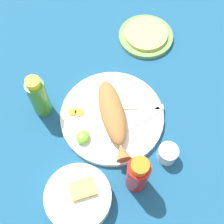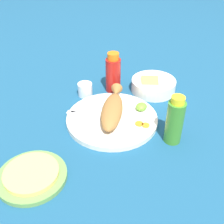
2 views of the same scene
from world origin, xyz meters
TOP-DOWN VIEW (x-y plane):
  - ground_plane at (0.00, 0.00)m, footprint 4.00×4.00m
  - main_plate at (0.00, 0.00)m, footprint 0.31×0.31m
  - fried_fish at (-0.01, -0.01)m, footprint 0.25×0.18m
  - fork_near at (0.05, -0.06)m, footprint 0.07×0.18m
  - fork_far at (-0.00, -0.08)m, footprint 0.15×0.13m
  - carrot_slice_near at (-0.02, 0.10)m, footprint 0.03×0.03m
  - carrot_slice_mid at (-0.03, 0.12)m, footprint 0.03×0.03m
  - lime_wedge_main at (-0.10, 0.06)m, footprint 0.04×0.04m
  - hot_sauce_bottle_red at (-0.17, -0.12)m, footprint 0.06×0.06m
  - hot_sauce_bottle_green at (-0.03, 0.21)m, footprint 0.05×0.05m
  - salt_cup at (-0.07, -0.18)m, footprint 0.06×0.06m
  - guacamole_bowl at (-0.26, 0.01)m, footprint 0.17×0.17m
  - tortilla_plate at (0.33, -0.02)m, footprint 0.19×0.19m
  - tortilla_stack at (0.33, -0.02)m, footprint 0.15×0.15m

SIDE VIEW (x-z plane):
  - ground_plane at x=0.00m, z-range 0.00..0.00m
  - tortilla_plate at x=0.33m, z-range 0.00..0.01m
  - main_plate at x=0.00m, z-range 0.00..0.02m
  - fork_near at x=0.05m, z-range 0.02..0.02m
  - fork_far at x=0.00m, z-range 0.02..0.02m
  - carrot_slice_near at x=-0.02m, z-range 0.02..0.02m
  - carrot_slice_mid at x=-0.03m, z-range 0.02..0.02m
  - tortilla_stack at x=0.33m, z-range 0.01..0.03m
  - salt_cup at x=-0.07m, z-range 0.00..0.05m
  - guacamole_bowl at x=-0.26m, z-range 0.00..0.06m
  - lime_wedge_main at x=-0.10m, z-range 0.02..0.04m
  - fried_fish at x=-0.01m, z-range 0.02..0.07m
  - hot_sauce_bottle_red at x=-0.17m, z-range -0.01..0.15m
  - hot_sauce_bottle_green at x=-0.03m, z-range 0.00..0.16m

